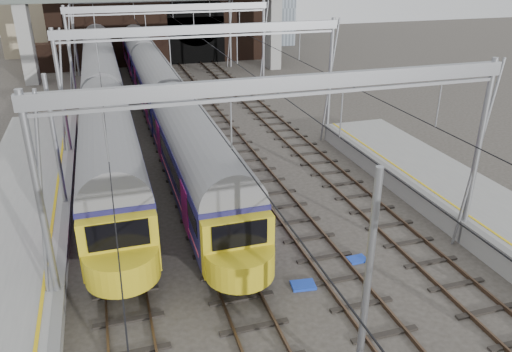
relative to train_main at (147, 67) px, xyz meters
name	(u,v)px	position (x,y,z in m)	size (l,w,h in m)	color
tracks	(237,199)	(2.00, -23.11, -2.39)	(14.40, 80.00, 0.22)	#4C3828
overhead_line	(206,49)	(2.00, -16.62, 4.15)	(16.80, 80.00, 8.00)	gray
retaining_wall	(163,25)	(3.40, 13.82, 1.92)	(28.00, 2.75, 9.00)	black
overbridge	(155,2)	(2.00, 7.89, 4.85)	(28.00, 3.00, 9.25)	gray
train_main	(147,67)	(0.00, 0.00, 0.00)	(2.68, 61.94, 4.65)	black
train_second	(102,83)	(-4.00, -5.51, 0.08)	(2.81, 48.82, 4.84)	black
equip_cover_b	(303,285)	(2.44, -31.03, -2.36)	(0.90, 0.64, 0.11)	#183CBB
equip_cover_c	(357,259)	(5.23, -30.03, -2.37)	(0.77, 0.54, 0.09)	#183CBB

